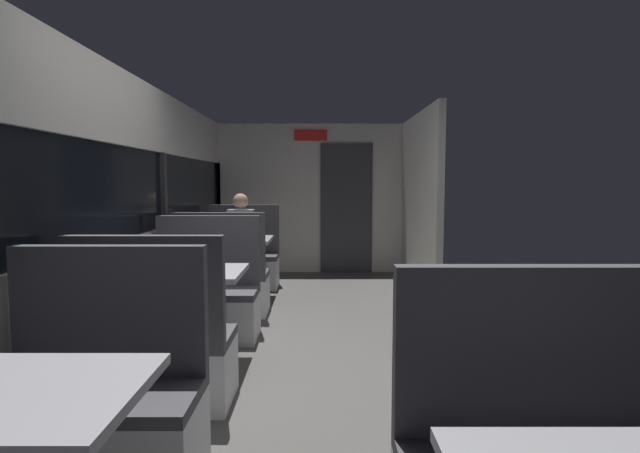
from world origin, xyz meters
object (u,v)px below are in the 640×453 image
dining_table_near_window (0,420)px  bench_far_window_facing_entry (242,263)px  bench_near_window_facing_entry (98,414)px  bench_mid_window_facing_entry (205,302)px  dining_table_far_window (233,247)px  bench_mid_window_facing_end (154,355)px  dining_table_mid_window (183,283)px  bench_far_window_facing_end (222,284)px  seated_passenger (241,248)px

dining_table_near_window → bench_far_window_facing_entry: size_ratio=0.82×
bench_near_window_facing_entry → bench_mid_window_facing_entry: size_ratio=1.00×
dining_table_near_window → bench_mid_window_facing_entry: size_ratio=0.82×
dining_table_near_window → bench_far_window_facing_entry: bearing=90.0°
dining_table_far_window → bench_near_window_facing_entry: bearing=-90.0°
bench_far_window_facing_entry → bench_mid_window_facing_end: bearing=-90.0°
dining_table_mid_window → bench_far_window_facing_end: 1.54m
dining_table_mid_window → bench_mid_window_facing_end: bearing=-90.0°
dining_table_far_window → seated_passenger: 0.64m
bench_near_window_facing_entry → dining_table_mid_window: size_ratio=1.22×
bench_near_window_facing_entry → bench_mid_window_facing_entry: 2.21m
bench_near_window_facing_entry → dining_table_mid_window: bench_near_window_facing_entry is taller
dining_table_far_window → bench_far_window_facing_end: 0.77m
bench_near_window_facing_entry → bench_far_window_facing_end: same height
bench_near_window_facing_entry → dining_table_mid_window: 1.54m
bench_far_window_facing_end → dining_table_near_window: bearing=-90.0°
bench_far_window_facing_end → dining_table_far_window: bearing=90.0°
bench_near_window_facing_entry → bench_mid_window_facing_end: (0.00, 0.81, 0.00)m
seated_passenger → bench_far_window_facing_entry: bearing=90.0°
bench_far_window_facing_entry → dining_table_far_window: bearing=-90.0°
dining_table_mid_window → bench_far_window_facing_entry: size_ratio=0.82×
bench_far_window_facing_end → bench_far_window_facing_entry: bearing=90.0°
bench_mid_window_facing_end → bench_near_window_facing_entry: bearing=-90.0°
dining_table_mid_window → seated_passenger: size_ratio=0.71×
dining_table_near_window → bench_far_window_facing_entry: (0.00, 5.12, -0.31)m
dining_table_far_window → seated_passenger: (0.00, 0.63, -0.10)m
seated_passenger → dining_table_far_window: bearing=-90.0°
bench_mid_window_facing_end → dining_table_far_window: bearing=90.0°
seated_passenger → bench_far_window_facing_end: bearing=-90.0°
bench_near_window_facing_entry → seated_passenger: size_ratio=0.87×
bench_mid_window_facing_end → bench_far_window_facing_end: bearing=90.0°
seated_passenger → dining_table_near_window: bearing=-90.0°
dining_table_far_window → bench_far_window_facing_end: size_ratio=0.82×
bench_far_window_facing_end → dining_table_mid_window: bearing=-90.0°
bench_near_window_facing_entry → dining_table_near_window: bearing=-90.0°
dining_table_near_window → bench_mid_window_facing_end: bearing=90.0°
dining_table_mid_window → seated_passenger: (0.00, 2.84, -0.10)m
bench_far_window_facing_entry → seated_passenger: size_ratio=0.87×
dining_table_near_window → dining_table_far_window: 4.42m
dining_table_mid_window → dining_table_far_window: bearing=90.0°
bench_mid_window_facing_entry → bench_far_window_facing_end: bearing=90.0°
dining_table_mid_window → dining_table_far_window: same height
dining_table_near_window → dining_table_mid_window: bearing=90.0°
bench_mid_window_facing_entry → bench_far_window_facing_entry: bearing=90.0°
bench_mid_window_facing_entry → seated_passenger: bearing=90.0°
bench_mid_window_facing_end → seated_passenger: bearing=90.0°
dining_table_near_window → bench_mid_window_facing_end: (0.00, 1.51, -0.31)m
bench_mid_window_facing_entry → bench_far_window_facing_end: 0.81m
bench_far_window_facing_entry → bench_near_window_facing_entry: bearing=-90.0°
dining_table_mid_window → bench_mid_window_facing_end: bench_mid_window_facing_end is taller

